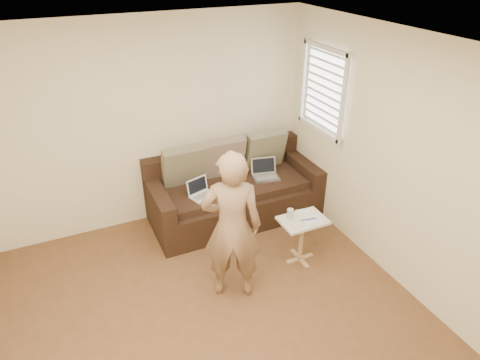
{
  "coord_description": "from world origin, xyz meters",
  "views": [
    {
      "loc": [
        -1.05,
        -2.63,
        3.26
      ],
      "look_at": [
        0.8,
        1.4,
        0.78
      ],
      "focal_mm": 31.99,
      "sensor_mm": 36.0,
      "label": 1
    }
  ],
  "objects_px": {
    "drinking_glass": "(290,214)",
    "striped_box": "(304,221)",
    "sofa": "(235,189)",
    "laptop_silver": "(266,178)",
    "person": "(232,227)",
    "side_table": "(301,240)",
    "laptop_white": "(203,197)"
  },
  "relations": [
    {
      "from": "side_table",
      "to": "laptop_silver",
      "type": "bearing_deg",
      "value": 84.34
    },
    {
      "from": "laptop_silver",
      "to": "drinking_glass",
      "type": "bearing_deg",
      "value": -90.1
    },
    {
      "from": "laptop_silver",
      "to": "striped_box",
      "type": "xyz_separation_m",
      "value": [
        0.3,
        -0.52,
        -0.44
      ]
    },
    {
      "from": "sofa",
      "to": "laptop_silver",
      "type": "xyz_separation_m",
      "value": [
        0.43,
        -0.06,
        0.1
      ]
    },
    {
      "from": "laptop_white",
      "to": "person",
      "type": "bearing_deg",
      "value": -113.64
    },
    {
      "from": "sofa",
      "to": "side_table",
      "type": "bearing_deg",
      "value": -74.14
    },
    {
      "from": "sofa",
      "to": "person",
      "type": "relative_size",
      "value": 1.33
    },
    {
      "from": "person",
      "to": "drinking_glass",
      "type": "height_order",
      "value": "person"
    },
    {
      "from": "sofa",
      "to": "drinking_glass",
      "type": "xyz_separation_m",
      "value": [
        0.2,
        -1.06,
        0.2
      ]
    },
    {
      "from": "drinking_glass",
      "to": "striped_box",
      "type": "distance_m",
      "value": 0.9
    },
    {
      "from": "laptop_silver",
      "to": "person",
      "type": "bearing_deg",
      "value": -117.39
    },
    {
      "from": "drinking_glass",
      "to": "side_table",
      "type": "bearing_deg",
      "value": -32.06
    },
    {
      "from": "person",
      "to": "laptop_white",
      "type": "bearing_deg",
      "value": -72.31
    },
    {
      "from": "laptop_silver",
      "to": "drinking_glass",
      "type": "relative_size",
      "value": 2.8
    },
    {
      "from": "laptop_silver",
      "to": "drinking_glass",
      "type": "xyz_separation_m",
      "value": [
        -0.23,
        -1.0,
        0.11
      ]
    },
    {
      "from": "sofa",
      "to": "striped_box",
      "type": "xyz_separation_m",
      "value": [
        0.73,
        -0.58,
        -0.35
      ]
    },
    {
      "from": "laptop_white",
      "to": "side_table",
      "type": "bearing_deg",
      "value": -68.61
    },
    {
      "from": "sofa",
      "to": "striped_box",
      "type": "distance_m",
      "value": 0.99
    },
    {
      "from": "sofa",
      "to": "laptop_white",
      "type": "bearing_deg",
      "value": -163.21
    },
    {
      "from": "laptop_silver",
      "to": "laptop_white",
      "type": "xyz_separation_m",
      "value": [
        -0.92,
        -0.09,
        0.0
      ]
    },
    {
      "from": "person",
      "to": "laptop_silver",
      "type": "bearing_deg",
      "value": -107.19
    },
    {
      "from": "laptop_white",
      "to": "side_table",
      "type": "height_order",
      "value": "laptop_white"
    },
    {
      "from": "laptop_silver",
      "to": "striped_box",
      "type": "height_order",
      "value": "laptop_silver"
    },
    {
      "from": "side_table",
      "to": "sofa",
      "type": "bearing_deg",
      "value": 105.86
    },
    {
      "from": "laptop_white",
      "to": "person",
      "type": "relative_size",
      "value": 0.18
    },
    {
      "from": "laptop_white",
      "to": "drinking_glass",
      "type": "xyz_separation_m",
      "value": [
        0.69,
        -0.91,
        0.11
      ]
    },
    {
      "from": "sofa",
      "to": "laptop_silver",
      "type": "relative_size",
      "value": 6.54
    },
    {
      "from": "striped_box",
      "to": "side_table",
      "type": "bearing_deg",
      "value": -125.92
    },
    {
      "from": "laptop_silver",
      "to": "drinking_glass",
      "type": "height_order",
      "value": "drinking_glass"
    },
    {
      "from": "side_table",
      "to": "laptop_white",
      "type": "bearing_deg",
      "value": 129.66
    },
    {
      "from": "sofa",
      "to": "laptop_white",
      "type": "relative_size",
      "value": 7.41
    },
    {
      "from": "laptop_white",
      "to": "person",
      "type": "distance_m",
      "value": 1.17
    }
  ]
}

